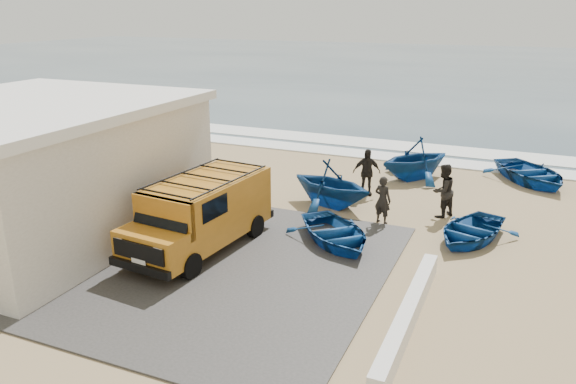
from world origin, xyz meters
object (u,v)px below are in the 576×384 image
(fisherman_front, at_px, (383,200))
(van, at_px, (202,211))
(boat_mid_left, at_px, (331,183))
(parapet, at_px, (408,315))
(building, at_px, (32,168))
(boat_near_left, at_px, (335,233))
(boat_far_left, at_px, (415,158))
(fisherman_middle, at_px, (443,191))
(fisherman_back, at_px, (367,172))
(boat_near_right, at_px, (470,230))
(boat_far_right, at_px, (531,173))

(fisherman_front, bearing_deg, van, 60.03)
(boat_mid_left, bearing_deg, parapet, -130.83)
(building, height_order, boat_near_left, building)
(boat_far_left, distance_m, fisherman_middle, 4.60)
(boat_near_left, height_order, boat_far_left, boat_far_left)
(fisherman_middle, distance_m, fisherman_back, 3.38)
(fisherman_middle, bearing_deg, fisherman_back, -79.62)
(boat_near_left, bearing_deg, fisherman_back, 51.70)
(parapet, height_order, fisherman_middle, fisherman_middle)
(boat_near_left, xyz_separation_m, fisherman_front, (0.90, 2.32, 0.48))
(boat_far_left, xyz_separation_m, fisherman_middle, (1.80, -4.23, 0.05))
(parapet, relative_size, boat_near_right, 1.80)
(parapet, distance_m, boat_near_right, 5.86)
(boat_near_left, bearing_deg, boat_far_left, 40.40)
(parapet, relative_size, van, 1.10)
(parapet, distance_m, boat_mid_left, 8.41)
(parapet, bearing_deg, boat_near_left, 128.83)
(parapet, relative_size, fisherman_back, 3.22)
(building, bearing_deg, parapet, -4.58)
(boat_near_right, height_order, fisherman_middle, fisherman_middle)
(boat_far_left, bearing_deg, van, -76.87)
(fisherman_front, bearing_deg, boat_near_left, 85.71)
(van, xyz_separation_m, boat_near_left, (3.63, 1.93, -0.85))
(van, height_order, fisherman_front, van)
(boat_mid_left, bearing_deg, boat_near_left, -140.89)
(boat_far_right, bearing_deg, boat_near_right, -136.70)
(building, height_order, boat_far_right, building)
(parapet, height_order, boat_near_right, boat_near_right)
(building, relative_size, boat_near_right, 2.81)
(parapet, xyz_separation_m, boat_near_left, (-3.11, 3.86, 0.09))
(fisherman_back, bearing_deg, building, -164.48)
(boat_far_left, height_order, fisherman_middle, fisherman_middle)
(parapet, relative_size, boat_mid_left, 1.79)
(van, bearing_deg, building, -165.31)
(parapet, height_order, boat_far_left, boat_far_left)
(boat_near_left, relative_size, fisherman_back, 1.88)
(fisherman_front, bearing_deg, fisherman_middle, -123.77)
(boat_near_left, bearing_deg, parapet, -94.51)
(van, height_order, boat_far_left, van)
(boat_far_left, distance_m, fisherman_back, 3.24)
(boat_near_left, height_order, fisherman_middle, fisherman_middle)
(building, xyz_separation_m, van, (5.76, 0.93, -0.95))
(boat_far_left, bearing_deg, boat_mid_left, -77.17)
(boat_mid_left, height_order, fisherman_back, fisherman_back)
(van, xyz_separation_m, fisherman_middle, (6.32, 5.72, -0.25))
(van, distance_m, fisherman_back, 7.69)
(boat_far_right, height_order, fisherman_front, fisherman_front)
(boat_far_left, bearing_deg, boat_far_right, 54.16)
(boat_mid_left, bearing_deg, boat_far_right, -30.58)
(building, bearing_deg, boat_far_right, 39.45)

